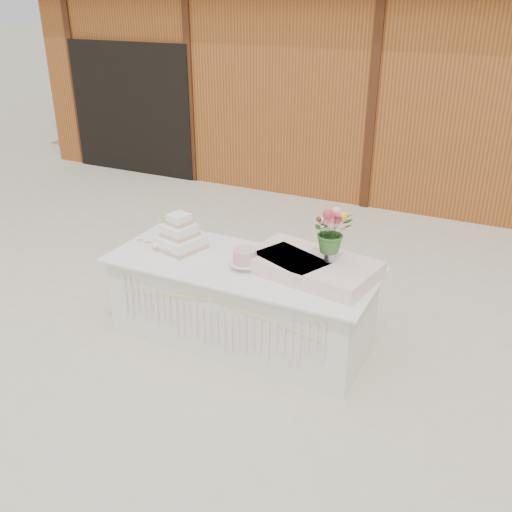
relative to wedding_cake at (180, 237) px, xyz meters
The scene contains 9 objects.
ground 1.10m from the wedding_cake, ahead, with size 80.00×80.00×0.00m, color beige.
barn 6.03m from the wedding_cake, 83.79° to the left, with size 12.60×4.60×3.30m.
cake_table 0.83m from the wedding_cake, ahead, with size 2.40×1.00×0.77m.
wedding_cake is the anchor object (origin of this frame).
pink_cake_stand 0.75m from the wedding_cake, ahead, with size 0.26×0.26×0.19m.
satin_runner 1.28m from the wedding_cake, ahead, with size 1.09×0.63×0.14m, color #FFD5CD.
flower_vase 1.43m from the wedding_cake, ahead, with size 0.10×0.10×0.13m, color #A8A8AD.
bouquet 1.47m from the wedding_cake, ahead, with size 0.33×0.28×0.36m, color #376B2A.
loose_flowers 0.41m from the wedding_cake, behind, with size 0.13×0.32×0.02m, color pink, non-canonical shape.
Camera 1 is at (2.10, -3.99, 2.95)m, focal length 40.00 mm.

